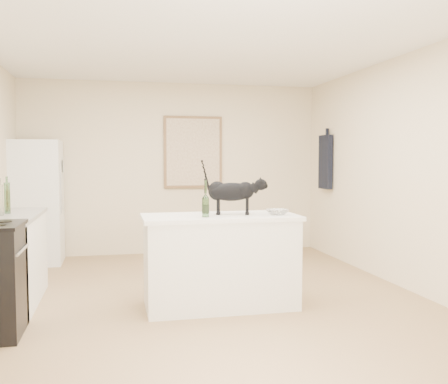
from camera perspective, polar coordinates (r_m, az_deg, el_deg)
floor at (r=5.22m, az=-2.01°, el=-12.29°), size 5.50×5.50×0.00m
ceiling at (r=5.15m, az=-2.08°, el=16.76°), size 5.50×5.50×0.00m
wall_back at (r=7.74m, az=-5.75°, el=2.68°), size 4.50×0.00×4.50m
wall_front at (r=2.37m, az=10.14°, el=0.31°), size 4.50×0.00×4.50m
wall_right at (r=5.86m, az=20.16°, el=2.14°), size 0.00×5.50×5.50m
island_base at (r=4.94m, az=-0.44°, el=-8.06°), size 1.44×0.67×0.86m
island_top at (r=4.87m, az=-0.45°, el=-2.86°), size 1.50×0.70×0.04m
left_cabinets at (r=5.43m, az=-23.51°, el=-7.30°), size 0.60×1.40×0.86m
left_countertop at (r=5.36m, az=-23.64°, el=-2.57°), size 0.62×1.44×0.04m
fridge at (r=7.38m, az=-20.57°, el=-1.09°), size 0.68×0.68×1.70m
artwork_frame at (r=7.75m, az=-3.53°, el=4.54°), size 0.90×0.03×1.10m
artwork_canvas at (r=7.73m, az=-3.51°, el=4.54°), size 0.82×0.00×1.02m
hanging_garment at (r=7.64m, az=11.46°, el=3.36°), size 0.08×0.34×0.80m
black_cat at (r=4.90m, az=0.89°, el=-0.25°), size 0.59×0.31×0.40m
wine_bottle at (r=4.69m, az=-2.12°, el=-0.95°), size 0.08×0.08×0.31m
glass_bowl at (r=4.91m, az=6.05°, el=-2.28°), size 0.23×0.23×0.05m
fridge_paper at (r=7.44m, az=-17.89°, el=2.81°), size 0.05×0.13×0.17m
counter_bottle_cluster at (r=5.37m, az=-23.85°, el=-0.90°), size 0.12×0.54×0.31m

